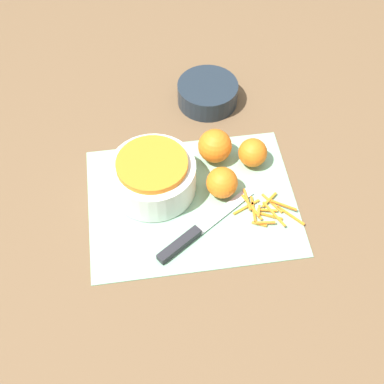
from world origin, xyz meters
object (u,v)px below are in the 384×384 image
Objects in this scene: bowl_dark at (208,93)px; orange_back at (222,183)px; knife at (190,236)px; orange_left at (253,153)px; bowl_speckled at (153,175)px; orange_right at (215,146)px.

bowl_dark is 0.29m from orange_back.
knife is 0.14m from orange_back.
bowl_speckled is at bearing -169.72° from orange_left.
knife is at bearing -104.17° from bowl_dark.
bowl_dark is 2.19× the size of orange_back.
orange_back reaches higher than knife.
orange_right is (0.09, 0.21, 0.03)m from knife.
orange_right is at bearing 88.99° from orange_back.
knife is (-0.10, -0.40, -0.02)m from bowl_dark.
orange_left reaches higher than knife.
orange_left is at bearing 41.90° from orange_back.
bowl_speckled reaches higher than orange_back.
bowl_speckled is 2.83× the size of orange_left.
orange_right is (-0.01, -0.19, 0.02)m from bowl_dark.
orange_back reaches higher than bowl_dark.
orange_back is at bearing 17.30° from knife.
orange_left is 0.09m from orange_right.
bowl_speckled is 2.41× the size of orange_right.
bowl_dark is 2.29× the size of orange_left.
bowl_speckled reaches higher than knife.
bowl_dark is 0.23m from orange_left.
knife is (0.06, -0.14, -0.04)m from bowl_speckled.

